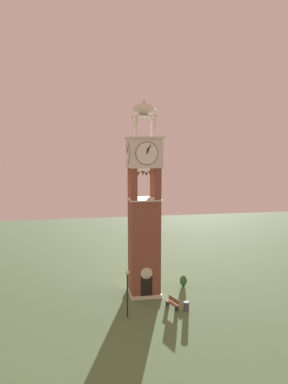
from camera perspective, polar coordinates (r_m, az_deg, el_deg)
ground at (r=37.71m, az=0.00°, el=-15.37°), size 80.00×80.00×0.00m
clock_tower at (r=35.50m, az=0.00°, el=-3.79°), size 3.39×3.39×18.57m
park_bench at (r=34.61m, az=4.44°, el=-16.65°), size 0.96×1.65×0.95m
lamp_post at (r=31.97m, az=-2.59°, el=-14.13°), size 0.36×0.36×4.13m
trash_bin at (r=34.25m, az=6.52°, el=-17.09°), size 0.52×0.52×0.80m
shrub_near_entry at (r=39.59m, az=6.08°, el=-13.45°), size 0.74×0.74×1.09m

